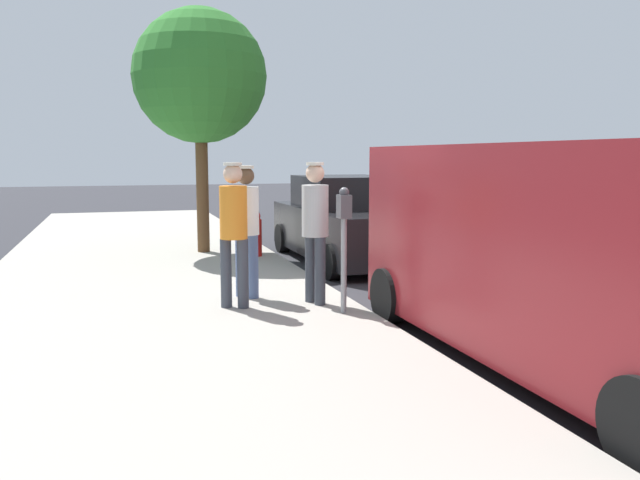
{
  "coord_description": "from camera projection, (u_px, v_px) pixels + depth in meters",
  "views": [
    {
      "loc": [
        3.93,
        7.08,
        2.04
      ],
      "look_at": [
        1.65,
        -0.24,
        1.05
      ],
      "focal_mm": 36.69,
      "sensor_mm": 36.0,
      "label": 1
    }
  ],
  "objects": [
    {
      "name": "ground_plane",
      "position": [
        452.0,
        321.0,
        8.12
      ],
      "size": [
        80.0,
        80.0,
        0.0
      ],
      "primitive_type": "plane",
      "color": "#2D2D33"
    },
    {
      "name": "pedestrian_in_white",
      "position": [
        246.0,
        222.0,
        8.67
      ],
      "size": [
        0.34,
        0.34,
        1.76
      ],
      "color": "#4C608C",
      "rests_on": "sidewalk_slab"
    },
    {
      "name": "sidewalk_slab",
      "position": [
        164.0,
        338.0,
        7.08
      ],
      "size": [
        5.0,
        32.0,
        0.15
      ],
      "primitive_type": "cube",
      "color": "#9E998E",
      "rests_on": "ground"
    },
    {
      "name": "parking_meter_near",
      "position": [
        344.0,
        228.0,
        7.8
      ],
      "size": [
        0.14,
        0.18,
        1.52
      ],
      "color": "gray",
      "rests_on": "sidewalk_slab"
    },
    {
      "name": "parked_sedan_behind",
      "position": [
        347.0,
        223.0,
        12.59
      ],
      "size": [
        1.98,
        4.42,
        1.65
      ],
      "color": "black",
      "rests_on": "ground"
    },
    {
      "name": "fire_hydrant",
      "position": [
        255.0,
        234.0,
        12.35
      ],
      "size": [
        0.24,
        0.24,
        0.86
      ],
      "color": "red",
      "rests_on": "sidewalk_slab"
    },
    {
      "name": "parked_van",
      "position": [
        568.0,
        250.0,
        6.21
      ],
      "size": [
        2.12,
        5.2,
        2.15
      ],
      "color": "maroon",
      "rests_on": "ground"
    },
    {
      "name": "pedestrian_in_orange",
      "position": [
        234.0,
        224.0,
        8.06
      ],
      "size": [
        0.34,
        0.34,
        1.81
      ],
      "color": "#383D47",
      "rests_on": "sidewalk_slab"
    },
    {
      "name": "street_tree",
      "position": [
        200.0,
        77.0,
        12.54
      ],
      "size": [
        2.57,
        2.57,
        4.69
      ],
      "color": "brown",
      "rests_on": "sidewalk_slab"
    },
    {
      "name": "pedestrian_in_gray",
      "position": [
        315.0,
        222.0,
        8.31
      ],
      "size": [
        0.34,
        0.35,
        1.81
      ],
      "color": "#383D47",
      "rests_on": "sidewalk_slab"
    }
  ]
}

